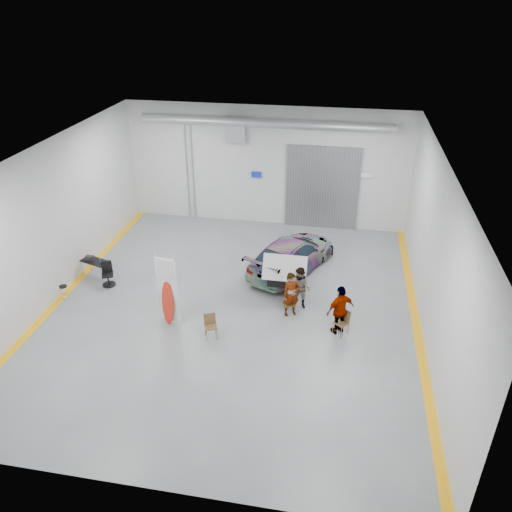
% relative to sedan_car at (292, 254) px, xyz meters
% --- Properties ---
extents(ground, '(16.00, 16.00, 0.00)m').
position_rel_sedan_car_xyz_m(ground, '(-1.88, -3.37, -0.73)').
color(ground, slate).
rests_on(ground, ground).
extents(room_shell, '(14.02, 16.18, 6.01)m').
position_rel_sedan_car_xyz_m(room_shell, '(-1.64, -1.15, 3.35)').
color(room_shell, '#BCBEC1').
rests_on(room_shell, ground).
extents(sedan_car, '(3.96, 5.41, 1.45)m').
position_rel_sedan_car_xyz_m(sedan_car, '(0.00, 0.00, 0.00)').
color(sedan_car, silver).
rests_on(sedan_car, ground).
extents(person_a, '(0.77, 0.69, 1.78)m').
position_rel_sedan_car_xyz_m(person_a, '(0.35, -3.38, 0.16)').
color(person_a, '#997653').
rests_on(person_a, ground).
extents(person_b, '(0.99, 0.87, 1.70)m').
position_rel_sedan_car_xyz_m(person_b, '(0.64, -2.81, 0.12)').
color(person_b, slate).
rests_on(person_b, ground).
extents(person_c, '(1.15, 1.02, 1.90)m').
position_rel_sedan_car_xyz_m(person_c, '(2.17, -4.15, 0.22)').
color(person_c, brown).
rests_on(person_c, ground).
extents(surfboard_display, '(0.81, 0.30, 2.87)m').
position_rel_sedan_car_xyz_m(surfboard_display, '(-3.90, -4.70, 0.43)').
color(surfboard_display, white).
rests_on(surfboard_display, ground).
extents(folding_chair_near, '(0.55, 0.58, 0.88)m').
position_rel_sedan_car_xyz_m(folding_chair_near, '(-2.23, -5.24, -0.45)').
color(folding_chair_near, brown).
rests_on(folding_chair_near, ground).
extents(folding_chair_far, '(0.61, 0.68, 0.93)m').
position_rel_sedan_car_xyz_m(folding_chair_far, '(2.24, -4.22, -0.44)').
color(folding_chair_far, brown).
rests_on(folding_chair_far, ground).
extents(shop_stool, '(0.32, 0.32, 0.62)m').
position_rel_sedan_car_xyz_m(shop_stool, '(-8.52, -3.95, -0.42)').
color(shop_stool, black).
rests_on(shop_stool, ground).
extents(work_table, '(1.31, 0.92, 0.97)m').
position_rel_sedan_car_xyz_m(work_table, '(-8.15, -2.05, 0.02)').
color(work_table, '#9B9DA3').
rests_on(work_table, ground).
extents(office_chair, '(0.59, 0.62, 1.02)m').
position_rel_sedan_car_xyz_m(office_chair, '(-7.28, -2.59, -0.28)').
color(office_chair, black).
rests_on(office_chair, ground).
extents(trunk_lid, '(1.70, 1.03, 0.04)m').
position_rel_sedan_car_xyz_m(trunk_lid, '(0.00, -2.26, 0.75)').
color(trunk_lid, silver).
rests_on(trunk_lid, sedan_car).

